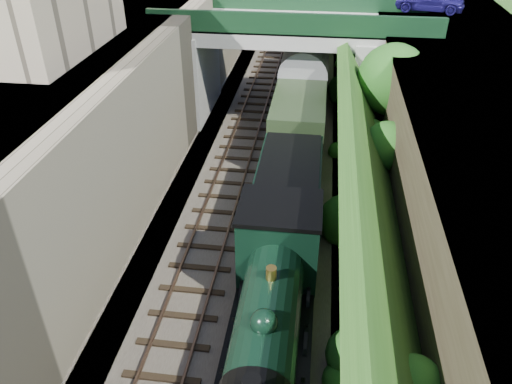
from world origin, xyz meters
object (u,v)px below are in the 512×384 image
Objects in this scene: locomotive at (270,316)px; tender at (288,195)px; road_bridge at (301,56)px; tree at (394,82)px.

locomotive is 1.70× the size of tender.
road_bridge is 2.67× the size of tender.
locomotive is 7.37m from tender.
road_bridge is 2.42× the size of tree.
tender is at bearing -88.77° from road_bridge.
locomotive is (0.26, -19.24, -2.18)m from road_bridge.
tender is at bearing 90.00° from locomotive.
tender is at bearing -125.88° from tree.
tree is 1.10× the size of tender.
tree reaches higher than tender.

